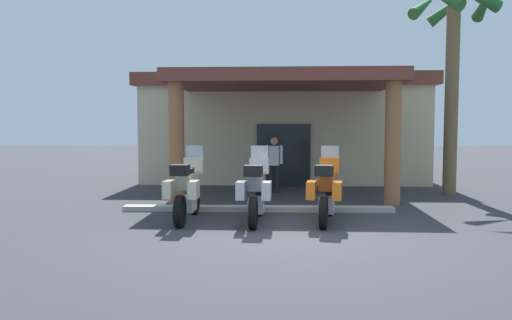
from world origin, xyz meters
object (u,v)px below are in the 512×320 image
motel_building (284,127)px  motorcycle_cream (187,189)px  motorcycle_silver (256,190)px  motorcycle_orange (327,190)px  palm_tree_near_portico (453,44)px  pedestrian (274,161)px

motel_building → motorcycle_cream: bearing=-102.2°
motorcycle_cream → motorcycle_silver: same height
motorcycle_silver → motorcycle_orange: (1.50, 0.05, 0.00)m
motorcycle_cream → motorcycle_silver: (1.50, -0.12, 0.00)m
motorcycle_silver → motorcycle_cream: bearing=88.9°
motorcycle_cream → motel_building: bearing=-11.2°
motorcycle_silver → palm_tree_near_portico: (5.66, 4.54, 3.75)m
pedestrian → palm_tree_near_portico: 6.30m
motorcycle_silver → motorcycle_orange: same height
motorcycle_cream → motorcycle_orange: bearing=-88.7°
motorcycle_orange → motorcycle_cream: bearing=99.5°
motorcycle_silver → motorcycle_orange: bearing=-84.6°
motorcycle_orange → palm_tree_near_portico: size_ratio=0.34×
motorcycle_cream → motorcycle_orange: (3.01, -0.07, 0.00)m
motorcycle_cream → pedestrian: bearing=-20.0°
pedestrian → palm_tree_near_portico: bearing=-85.1°
motorcycle_silver → motorcycle_orange: size_ratio=1.01×
motorcycle_orange → motorcycle_silver: bearing=102.7°
motel_building → pedestrian: bearing=-93.3°
motorcycle_cream → motorcycle_silver: 1.51m
motorcycle_silver → motel_building: bearing=-1.5°
motel_building → palm_tree_near_portico: bearing=-45.2°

